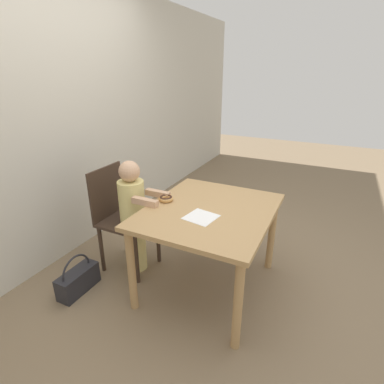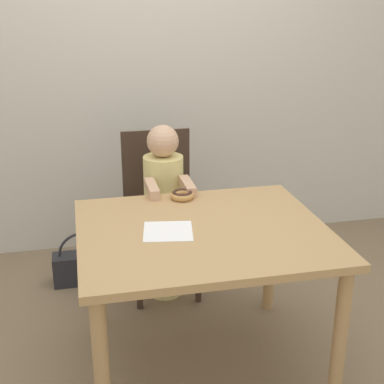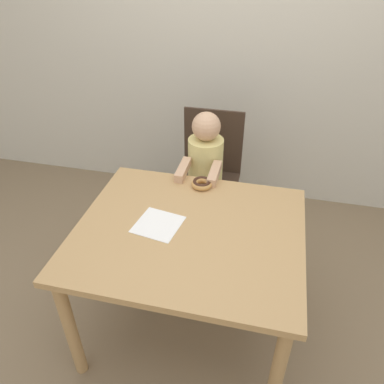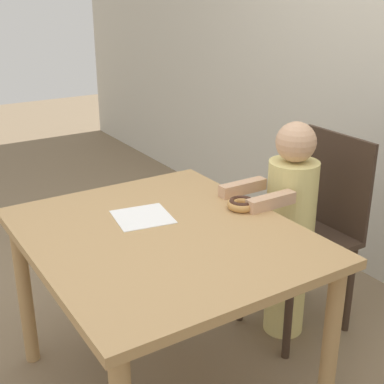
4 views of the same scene
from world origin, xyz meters
name	(u,v)px [view 2 (image 2 of 4)]	position (x,y,z in m)	size (l,w,h in m)	color
ground_plane	(202,364)	(0.00, 0.00, 0.00)	(12.00, 12.00, 0.00)	#7A664C
wall_back	(151,63)	(0.00, 1.46, 1.25)	(8.00, 0.05, 2.50)	beige
dining_table	(203,248)	(0.00, 0.00, 0.62)	(1.08, 0.93, 0.71)	tan
chair	(161,210)	(-0.06, 0.81, 0.48)	(0.40, 0.44, 0.93)	#38281E
child_figure	(164,212)	(-0.06, 0.68, 0.52)	(0.24, 0.42, 1.02)	#E0D17F
donut	(182,195)	(-0.02, 0.37, 0.73)	(0.12, 0.12, 0.04)	tan
napkin	(168,231)	(-0.15, 0.00, 0.71)	(0.24, 0.24, 0.00)	white
handbag	(83,266)	(-0.53, 0.92, 0.11)	(0.36, 0.14, 0.33)	#232328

